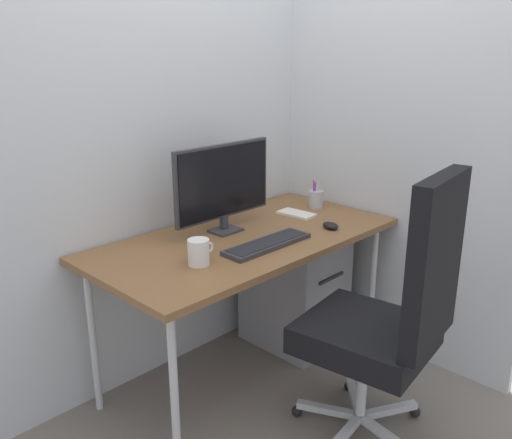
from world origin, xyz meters
name	(u,v)px	position (x,y,z in m)	size (l,w,h in m)	color
ground_plane	(246,374)	(0.00, 0.00, 0.00)	(8.00, 8.00, 0.00)	slate
wall_back	(187,89)	(0.00, 0.40, 1.40)	(2.50, 0.04, 2.80)	silver
wall_side_right	(372,87)	(0.77, -0.14, 1.40)	(0.04, 1.75, 2.80)	silver
desk	(246,245)	(0.00, 0.00, 0.70)	(1.48, 0.74, 0.75)	brown
office_chair	(390,314)	(0.06, -0.75, 0.59)	(0.57, 0.59, 1.17)	black
filing_cabinet	(294,287)	(0.43, 0.06, 0.32)	(0.40, 0.50, 0.65)	gray
monitor	(223,183)	(-0.02, 0.13, 0.98)	(0.57, 0.11, 0.42)	#333338
keyboard	(267,244)	(-0.03, -0.16, 0.76)	(0.45, 0.13, 0.02)	#333338
mouse	(330,225)	(0.37, -0.22, 0.76)	(0.06, 0.09, 0.03)	black
pen_holder	(316,199)	(0.61, 0.06, 0.80)	(0.08, 0.08, 0.16)	#B2B5BA
notebook	(296,214)	(0.42, 0.05, 0.75)	(0.10, 0.20, 0.01)	silver
coffee_mug	(199,252)	(-0.38, -0.11, 0.80)	(0.12, 0.09, 0.11)	white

